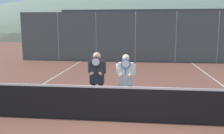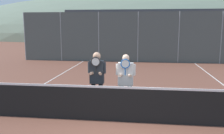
% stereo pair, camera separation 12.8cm
% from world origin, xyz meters
% --- Properties ---
extents(ground_plane, '(120.00, 120.00, 0.00)m').
position_xyz_m(ground_plane, '(0.00, 0.00, 0.00)').
color(ground_plane, brown).
extents(hill_distant, '(101.12, 56.18, 19.66)m').
position_xyz_m(hill_distant, '(0.00, 56.21, 0.00)').
color(hill_distant, slate).
rests_on(hill_distant, ground_plane).
extents(clubhouse_building, '(16.11, 5.50, 3.98)m').
position_xyz_m(clubhouse_building, '(1.08, 19.41, 2.01)').
color(clubhouse_building, beige).
rests_on(clubhouse_building, ground_plane).
extents(fence_back, '(16.66, 0.06, 3.48)m').
position_xyz_m(fence_back, '(-0.00, 11.16, 1.74)').
color(fence_back, gray).
rests_on(fence_back, ground_plane).
extents(tennis_net, '(10.45, 0.09, 1.07)m').
position_xyz_m(tennis_net, '(0.00, 0.00, 0.50)').
color(tennis_net, gray).
rests_on(tennis_net, ground_plane).
extents(court_line_left_sideline, '(0.05, 16.00, 0.01)m').
position_xyz_m(court_line_left_sideline, '(-3.88, 3.00, 0.00)').
color(court_line_left_sideline, white).
rests_on(court_line_left_sideline, ground_plane).
extents(player_leftmost, '(0.54, 0.34, 1.78)m').
position_xyz_m(player_leftmost, '(-0.92, 0.75, 1.06)').
color(player_leftmost, black).
rests_on(player_leftmost, ground_plane).
extents(player_center_left, '(0.57, 0.34, 1.73)m').
position_xyz_m(player_center_left, '(-0.07, 0.73, 1.01)').
color(player_center_left, black).
rests_on(player_center_left, ground_plane).
extents(car_far_left, '(4.08, 1.99, 1.69)m').
position_xyz_m(car_far_left, '(-4.29, 13.42, 0.87)').
color(car_far_left, '#285638').
rests_on(car_far_left, ground_plane).
extents(car_left_of_center, '(4.36, 2.00, 1.68)m').
position_xyz_m(car_left_of_center, '(0.59, 13.34, 0.87)').
color(car_left_of_center, '#B2B7BC').
rests_on(car_left_of_center, ground_plane).
extents(car_center, '(4.50, 1.98, 1.80)m').
position_xyz_m(car_center, '(5.67, 13.49, 0.92)').
color(car_center, '#285638').
rests_on(car_center, ground_plane).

